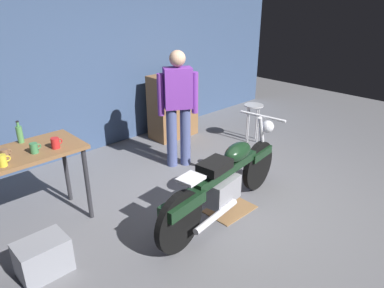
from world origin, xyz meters
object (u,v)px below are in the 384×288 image
(shop_stool, at_px, (253,113))
(mug_yellow_tall, at_px, (3,160))
(bottle, at_px, (20,134))
(storage_bin, at_px, (43,257))
(person_standing, at_px, (178,105))
(mug_brown_stoneware, at_px, (5,153))
(mug_red_diner, at_px, (55,143))
(mug_green_speckled, at_px, (34,148))
(motorcycle, at_px, (226,179))
(wooden_dresser, at_px, (173,106))

(shop_stool, height_order, mug_yellow_tall, mug_yellow_tall)
(mug_yellow_tall, bearing_deg, bottle, 54.86)
(storage_bin, bearing_deg, person_standing, 18.90)
(mug_brown_stoneware, distance_m, bottle, 0.38)
(mug_yellow_tall, height_order, mug_red_diner, mug_red_diner)
(storage_bin, xyz_separation_m, bottle, (0.30, 1.00, 0.83))
(person_standing, bearing_deg, mug_green_speckled, 35.80)
(motorcycle, relative_size, mug_yellow_tall, 19.27)
(mug_brown_stoneware, distance_m, mug_red_diner, 0.47)
(motorcycle, bearing_deg, bottle, 128.91)
(motorcycle, height_order, mug_brown_stoneware, motorcycle)
(person_standing, bearing_deg, shop_stool, -155.57)
(shop_stool, relative_size, bottle, 2.66)
(mug_brown_stoneware, bearing_deg, wooden_dresser, 18.69)
(mug_brown_stoneware, xyz_separation_m, bottle, (0.25, 0.28, 0.05))
(mug_brown_stoneware, relative_size, mug_green_speckled, 0.96)
(storage_bin, xyz_separation_m, mug_yellow_tall, (-0.02, 0.54, 0.79))
(mug_brown_stoneware, bearing_deg, mug_red_diner, -15.16)
(motorcycle, distance_m, bottle, 2.25)
(motorcycle, xyz_separation_m, storage_bin, (-1.89, 0.51, -0.28))
(wooden_dresser, distance_m, mug_green_speckled, 2.99)
(shop_stool, relative_size, mug_brown_stoneware, 5.96)
(motorcycle, relative_size, bottle, 9.04)
(shop_stool, distance_m, mug_brown_stoneware, 3.86)
(mug_brown_stoneware, relative_size, bottle, 0.45)
(person_standing, relative_size, mug_brown_stoneware, 15.54)
(mug_green_speckled, relative_size, bottle, 0.47)
(mug_brown_stoneware, height_order, mug_red_diner, mug_red_diner)
(person_standing, distance_m, mug_green_speckled, 2.07)
(mug_red_diner, relative_size, bottle, 0.49)
(storage_bin, relative_size, mug_brown_stoneware, 4.10)
(bottle, bearing_deg, mug_green_speckled, -90.01)
(mug_yellow_tall, height_order, mug_brown_stoneware, mug_yellow_tall)
(shop_stool, xyz_separation_m, storage_bin, (-3.89, -0.64, -0.33))
(mug_brown_stoneware, distance_m, mug_green_speckled, 0.27)
(wooden_dresser, bearing_deg, person_standing, -126.83)
(mug_yellow_tall, height_order, mug_green_speckled, mug_yellow_tall)
(shop_stool, distance_m, mug_green_speckled, 3.62)
(shop_stool, xyz_separation_m, mug_red_diner, (-3.38, -0.04, 0.46))
(storage_bin, relative_size, mug_red_diner, 3.69)
(mug_green_speckled, bearing_deg, mug_brown_stoneware, 159.96)
(wooden_dresser, relative_size, mug_red_diner, 9.23)
(mug_brown_stoneware, height_order, mug_green_speckled, mug_green_speckled)
(person_standing, height_order, shop_stool, person_standing)
(wooden_dresser, height_order, mug_yellow_tall, wooden_dresser)
(storage_bin, relative_size, bottle, 1.83)
(motorcycle, height_order, mug_green_speckled, mug_green_speckled)
(storage_bin, distance_m, mug_brown_stoneware, 1.06)
(motorcycle, bearing_deg, person_standing, 62.67)
(wooden_dresser, distance_m, mug_yellow_tall, 3.32)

